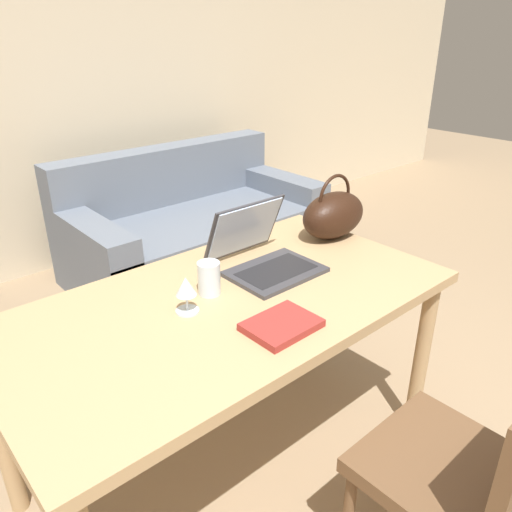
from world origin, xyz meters
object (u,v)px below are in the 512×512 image
Objects in this scene: handbag at (333,214)px; couch at (193,230)px; laptop at (261,251)px; wine_glass at (186,289)px; drinking_glass at (209,278)px; chair at (473,471)px.

couch is at bearing 80.44° from handbag.
wine_glass is at bearing -166.96° from laptop.
handbag is at bearing 4.71° from drinking_glass.
couch is 1.71m from laptop.
laptop reaches higher than chair.
couch is at bearing 57.83° from drinking_glass.
drinking_glass is 0.36× the size of handbag.
laptop is 0.41m from wine_glass.
handbag is (-0.24, -1.45, 0.58)m from couch.
couch is at bearing 55.43° from wine_glass.
handbag reaches higher than chair.
drinking_glass is 0.14m from wine_glass.
handbag reaches higher than drinking_glass.
couch is at bearing 72.69° from chair.
drinking_glass is at bearing 103.86° from chair.
couch is 14.89× the size of drinking_glass.
chair is 0.97m from drinking_glass.
laptop reaches higher than drinking_glass.
chair is 0.49× the size of couch.
couch is 1.58m from handbag.
wine_glass is 0.38× the size of handbag.
drinking_glass is (-0.95, -1.51, 0.53)m from couch.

